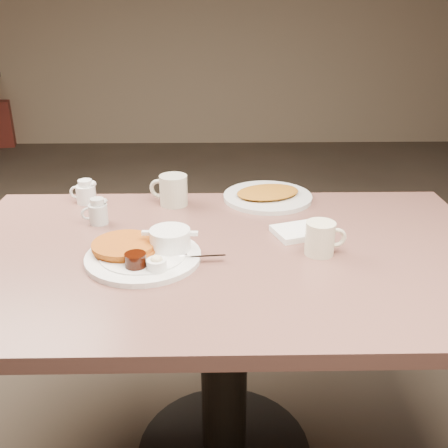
{
  "coord_description": "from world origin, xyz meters",
  "views": [
    {
      "loc": [
        -0.02,
        -1.26,
        1.38
      ],
      "look_at": [
        0.0,
        0.02,
        0.82
      ],
      "focal_mm": 41.52,
      "sensor_mm": 36.0,
      "label": 1
    }
  ],
  "objects_px": {
    "diner_table": "(224,304)",
    "creamer_left": "(98,212)",
    "creamer_right": "(86,193)",
    "coffee_mug_near": "(321,238)",
    "hash_plate": "(268,195)",
    "main_plate": "(146,250)",
    "coffee_mug_far": "(173,190)"
  },
  "relations": [
    {
      "from": "diner_table",
      "to": "creamer_left",
      "type": "height_order",
      "value": "creamer_left"
    },
    {
      "from": "creamer_left",
      "to": "creamer_right",
      "type": "height_order",
      "value": "same"
    },
    {
      "from": "creamer_left",
      "to": "diner_table",
      "type": "bearing_deg",
      "value": -27.07
    },
    {
      "from": "coffee_mug_near",
      "to": "hash_plate",
      "type": "height_order",
      "value": "coffee_mug_near"
    },
    {
      "from": "hash_plate",
      "to": "main_plate",
      "type": "bearing_deg",
      "value": -130.07
    },
    {
      "from": "coffee_mug_near",
      "to": "hash_plate",
      "type": "distance_m",
      "value": 0.43
    },
    {
      "from": "diner_table",
      "to": "main_plate",
      "type": "height_order",
      "value": "main_plate"
    },
    {
      "from": "coffee_mug_far",
      "to": "hash_plate",
      "type": "bearing_deg",
      "value": 7.88
    },
    {
      "from": "diner_table",
      "to": "coffee_mug_near",
      "type": "height_order",
      "value": "coffee_mug_near"
    },
    {
      "from": "creamer_left",
      "to": "coffee_mug_far",
      "type": "bearing_deg",
      "value": 35.45
    },
    {
      "from": "diner_table",
      "to": "coffee_mug_far",
      "type": "relative_size",
      "value": 10.73
    },
    {
      "from": "diner_table",
      "to": "coffee_mug_near",
      "type": "xyz_separation_m",
      "value": [
        0.26,
        -0.02,
        0.22
      ]
    },
    {
      "from": "main_plate",
      "to": "creamer_left",
      "type": "relative_size",
      "value": 4.5
    },
    {
      "from": "diner_table",
      "to": "hash_plate",
      "type": "bearing_deg",
      "value": 68.24
    },
    {
      "from": "creamer_left",
      "to": "hash_plate",
      "type": "relative_size",
      "value": 0.22
    },
    {
      "from": "coffee_mug_near",
      "to": "creamer_right",
      "type": "distance_m",
      "value": 0.81
    },
    {
      "from": "creamer_right",
      "to": "hash_plate",
      "type": "distance_m",
      "value": 0.61
    },
    {
      "from": "main_plate",
      "to": "coffee_mug_near",
      "type": "bearing_deg",
      "value": 2.24
    },
    {
      "from": "creamer_left",
      "to": "coffee_mug_near",
      "type": "bearing_deg",
      "value": -18.73
    },
    {
      "from": "main_plate",
      "to": "coffee_mug_far",
      "type": "relative_size",
      "value": 2.68
    },
    {
      "from": "creamer_left",
      "to": "hash_plate",
      "type": "height_order",
      "value": "creamer_left"
    },
    {
      "from": "coffee_mug_far",
      "to": "creamer_right",
      "type": "distance_m",
      "value": 0.29
    },
    {
      "from": "main_plate",
      "to": "creamer_right",
      "type": "relative_size",
      "value": 3.81
    },
    {
      "from": "diner_table",
      "to": "creamer_left",
      "type": "xyz_separation_m",
      "value": [
        -0.38,
        0.19,
        0.21
      ]
    },
    {
      "from": "coffee_mug_far",
      "to": "creamer_right",
      "type": "bearing_deg",
      "value": 176.17
    },
    {
      "from": "diner_table",
      "to": "coffee_mug_near",
      "type": "distance_m",
      "value": 0.34
    },
    {
      "from": "diner_table",
      "to": "creamer_left",
      "type": "relative_size",
      "value": 18.03
    },
    {
      "from": "coffee_mug_near",
      "to": "coffee_mug_far",
      "type": "xyz_separation_m",
      "value": [
        -0.42,
        0.37,
        0.0
      ]
    },
    {
      "from": "main_plate",
      "to": "hash_plate",
      "type": "xyz_separation_m",
      "value": [
        0.36,
        0.43,
        -0.01
      ]
    },
    {
      "from": "main_plate",
      "to": "creamer_right",
      "type": "distance_m",
      "value": 0.47
    },
    {
      "from": "creamer_right",
      "to": "hash_plate",
      "type": "height_order",
      "value": "creamer_right"
    },
    {
      "from": "coffee_mug_far",
      "to": "creamer_left",
      "type": "xyz_separation_m",
      "value": [
        -0.21,
        -0.15,
        -0.01
      ]
    }
  ]
}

